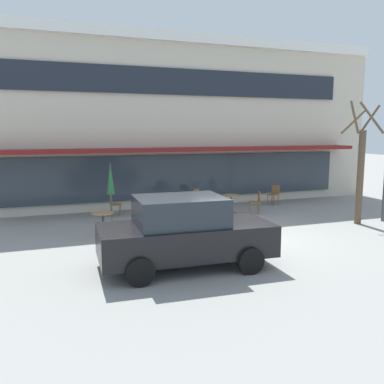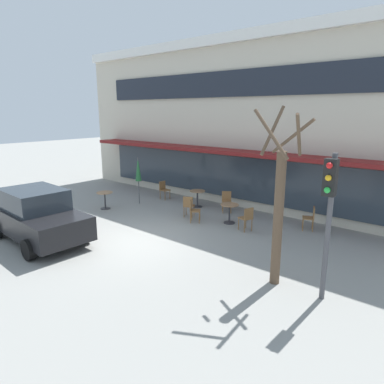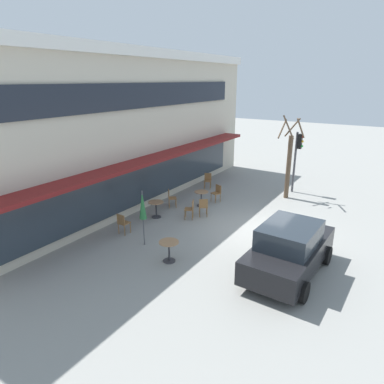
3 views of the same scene
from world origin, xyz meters
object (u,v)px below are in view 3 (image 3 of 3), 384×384
cafe_table_streetside (169,248)px  cafe_chair_4 (171,197)px  cafe_table_near_wall (156,207)px  cafe_table_by_tree (201,196)px  cafe_chair_2 (217,192)px  street_tree (289,162)px  cafe_chair_5 (208,180)px  traffic_light_pole (297,152)px  cafe_chair_3 (191,208)px  parked_sedan (289,249)px  cafe_chair_1 (203,206)px  patio_umbrella_green_folded (143,205)px  cafe_chair_0 (123,222)px

cafe_table_streetside → cafe_chair_4: cafe_chair_4 is taller
cafe_table_near_wall → cafe_table_by_tree: same height
cafe_chair_2 → street_tree: 4.11m
cafe_chair_5 → traffic_light_pole: bearing=-65.9°
cafe_chair_3 → parked_sedan: 5.65m
cafe_chair_3 → cafe_chair_4: size_ratio=1.00×
cafe_chair_1 → cafe_chair_2: size_ratio=1.00×
cafe_chair_3 → cafe_chair_5: 4.73m
cafe_chair_1 → street_tree: bearing=-27.3°
patio_umbrella_green_folded → parked_sedan: (0.96, -5.31, -0.75)m
cafe_chair_5 → cafe_chair_1: bearing=-153.0°
cafe_chair_2 → parked_sedan: 7.21m
cafe_table_streetside → street_tree: 9.14m
cafe_chair_4 → patio_umbrella_green_folded: bearing=-158.7°
cafe_chair_1 → cafe_chair_5: same height
cafe_table_near_wall → traffic_light_pole: bearing=-31.1°
cafe_table_near_wall → traffic_light_pole: (7.14, -4.30, 1.78)m
patio_umbrella_green_folded → cafe_chair_4: 4.34m
cafe_table_near_wall → cafe_table_streetside: size_ratio=1.00×
cafe_chair_0 → street_tree: size_ratio=0.20×
cafe_chair_1 → patio_umbrella_green_folded: bearing=172.7°
cafe_chair_4 → parked_sedan: 7.46m
cafe_table_near_wall → traffic_light_pole: traffic_light_pole is taller
parked_sedan → cafe_chair_3: bearing=67.0°
cafe_table_streetside → cafe_chair_2: cafe_chair_2 is taller
cafe_table_by_tree → cafe_chair_3: size_ratio=0.85×
traffic_light_pole → cafe_table_near_wall: bearing=148.9°
cafe_chair_3 → traffic_light_pole: traffic_light_pole is taller
cafe_chair_0 → cafe_chair_5: size_ratio=1.00×
cafe_chair_0 → cafe_chair_1: bearing=-28.3°
cafe_chair_1 → traffic_light_pole: bearing=-23.0°
cafe_chair_4 → cafe_table_near_wall: bearing=-172.0°
cafe_table_streetside → cafe_chair_1: 4.35m
cafe_table_near_wall → cafe_chair_1: size_ratio=0.85×
cafe_chair_4 → street_tree: 6.47m
cafe_chair_2 → traffic_light_pole: size_ratio=0.26×
cafe_chair_2 → cafe_chair_4: (-1.94, 1.56, 0.00)m
patio_umbrella_green_folded → cafe_chair_2: 5.95m
patio_umbrella_green_folded → cafe_table_near_wall: bearing=28.2°
traffic_light_pole → cafe_chair_3: bearing=156.1°
parked_sedan → traffic_light_pole: traffic_light_pole is taller
cafe_table_streetside → parked_sedan: (1.47, -3.76, 0.36)m
cafe_table_streetside → traffic_light_pole: size_ratio=0.22×
cafe_chair_3 → cafe_table_near_wall: bearing=116.0°
cafe_table_near_wall → cafe_table_streetside: same height
cafe_chair_1 → cafe_chair_3: bearing=147.1°
traffic_light_pole → cafe_table_by_tree: bearing=145.1°
cafe_table_near_wall → street_tree: (5.95, -4.22, 1.46)m
cafe_chair_0 → parked_sedan: parked_sedan is taller
cafe_chair_1 → traffic_light_pole: 6.65m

